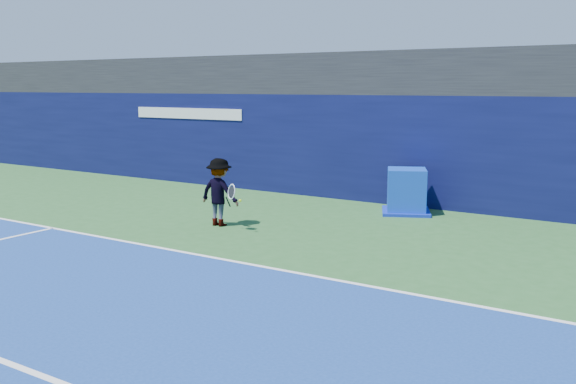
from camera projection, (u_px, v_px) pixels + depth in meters
name	position (u px, v px, depth m)	size (l,w,h in m)	color
ground	(99.00, 305.00, 9.63)	(80.00, 80.00, 0.00)	#285A28
baseline	(223.00, 259.00, 12.12)	(24.00, 0.10, 0.01)	white
stadium_band	(404.00, 74.00, 18.59)	(36.00, 3.00, 1.20)	black
back_wall_assembly	(388.00, 149.00, 18.11)	(36.00, 1.03, 3.00)	#0A0D38
equipment_cart	(406.00, 193.00, 16.52)	(1.59, 1.59, 1.15)	#0D37B7
tennis_player	(219.00, 192.00, 14.99)	(1.25, 0.68, 1.59)	white
tennis_ball	(240.00, 201.00, 14.22)	(0.06, 0.06, 0.06)	#B3D717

